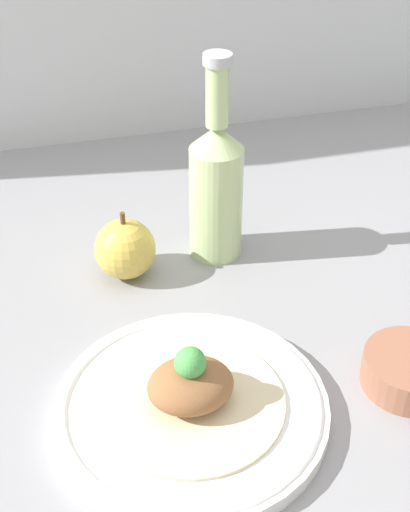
# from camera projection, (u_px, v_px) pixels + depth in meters

# --- Properties ---
(ground_plane) EXTENTS (1.80, 1.10, 0.04)m
(ground_plane) POSITION_uv_depth(u_px,v_px,m) (246.00, 342.00, 0.82)
(ground_plane) COLOR gray
(plate) EXTENTS (0.27, 0.27, 0.02)m
(plate) POSITION_uv_depth(u_px,v_px,m) (191.00, 407.00, 0.70)
(plate) COLOR white
(plate) RESTS_ON ground_plane
(plated_food) EXTENTS (0.19, 0.19, 0.07)m
(plated_food) POSITION_uv_depth(u_px,v_px,m) (191.00, 389.00, 0.69)
(plated_food) COLOR beige
(plated_food) RESTS_ON plate
(cider_bottle) EXTENTS (0.07, 0.07, 0.27)m
(cider_bottle) POSITION_uv_depth(u_px,v_px,m) (216.00, 185.00, 0.88)
(cider_bottle) COLOR #B7D18E
(cider_bottle) RESTS_ON ground_plane
(apple) EXTENTS (0.08, 0.08, 0.09)m
(apple) POSITION_uv_depth(u_px,v_px,m) (125.00, 249.00, 0.87)
(apple) COLOR gold
(apple) RESTS_ON ground_plane
(dipping_bowl) EXTENTS (0.10, 0.10, 0.04)m
(dipping_bowl) POSITION_uv_depth(u_px,v_px,m) (410.00, 370.00, 0.73)
(dipping_bowl) COLOR #996047
(dipping_bowl) RESTS_ON ground_plane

